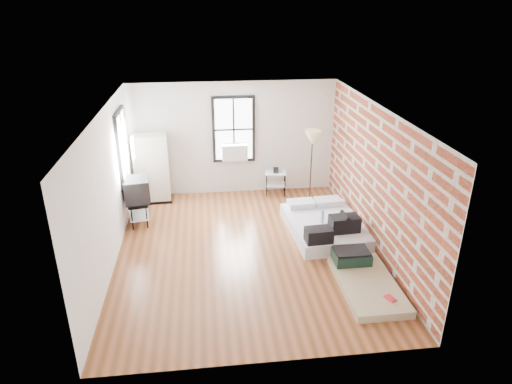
{
  "coord_description": "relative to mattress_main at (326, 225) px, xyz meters",
  "views": [
    {
      "loc": [
        -0.73,
        -7.78,
        4.65
      ],
      "look_at": [
        0.23,
        0.3,
        1.13
      ],
      "focal_mm": 32.0,
      "sensor_mm": 36.0,
      "label": 1
    }
  ],
  "objects": [
    {
      "name": "side_table",
      "position": [
        -0.73,
        2.17,
        0.29
      ],
      "size": [
        0.57,
        0.48,
        0.69
      ],
      "rotation": [
        0.0,
        0.0,
        -0.13
      ],
      "color": "black",
      "rests_on": "ground"
    },
    {
      "name": "mattress_bare",
      "position": [
        0.18,
        -1.89,
        -0.06
      ],
      "size": [
        0.94,
        1.78,
        0.38
      ],
      "rotation": [
        0.0,
        0.0,
        0.0
      ],
      "color": "tan",
      "rests_on": "ground"
    },
    {
      "name": "floor_lamp",
      "position": [
        0.03,
        1.64,
        1.35
      ],
      "size": [
        0.38,
        0.38,
        1.78
      ],
      "color": "black",
      "rests_on": "ground"
    },
    {
      "name": "mattress_main",
      "position": [
        0.0,
        0.0,
        0.0
      ],
      "size": [
        1.63,
        2.13,
        0.65
      ],
      "rotation": [
        0.0,
        0.0,
        0.07
      ],
      "color": "silver",
      "rests_on": "ground"
    },
    {
      "name": "room_shell",
      "position": [
        -1.51,
        -0.18,
        1.56
      ],
      "size": [
        5.02,
        6.02,
        2.8
      ],
      "color": "silver",
      "rests_on": "ground"
    },
    {
      "name": "tv_stand",
      "position": [
        -3.96,
        0.94,
        0.57
      ],
      "size": [
        0.59,
        0.79,
        1.05
      ],
      "rotation": [
        0.0,
        0.0,
        0.13
      ],
      "color": "black",
      "rests_on": "ground"
    },
    {
      "name": "ground",
      "position": [
        -1.75,
        -0.55,
        -0.18
      ],
      "size": [
        6.0,
        6.0,
        0.0
      ],
      "primitive_type": "plane",
      "color": "#583217",
      "rests_on": "ground"
    },
    {
      "name": "wardrobe",
      "position": [
        -3.75,
        2.1,
        0.65
      ],
      "size": [
        0.86,
        0.53,
        1.67
      ],
      "rotation": [
        0.0,
        0.0,
        0.05
      ],
      "color": "black",
      "rests_on": "ground"
    }
  ]
}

